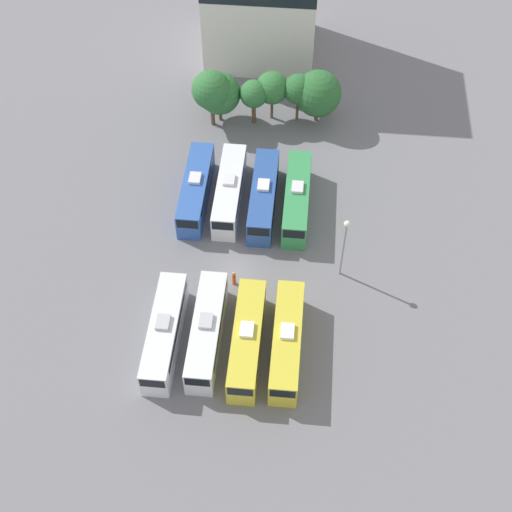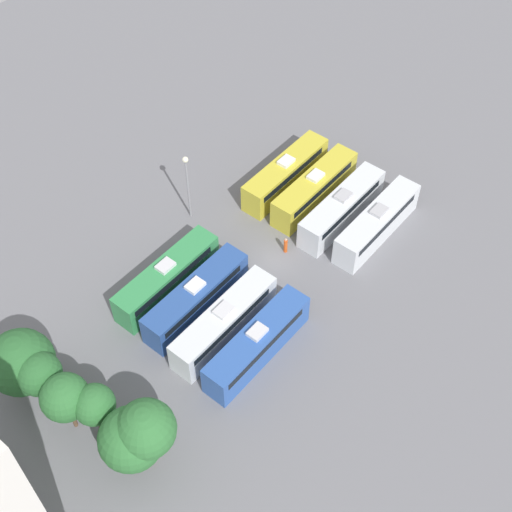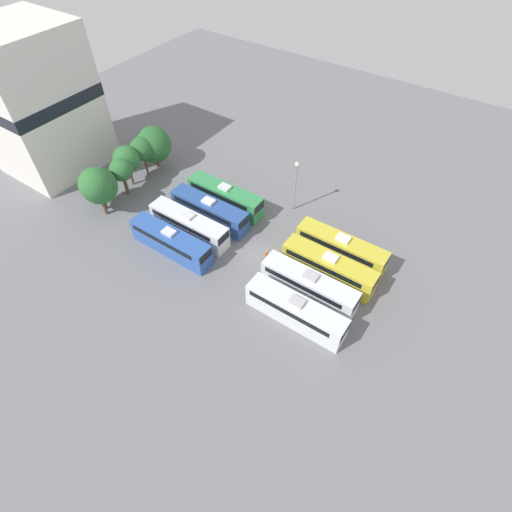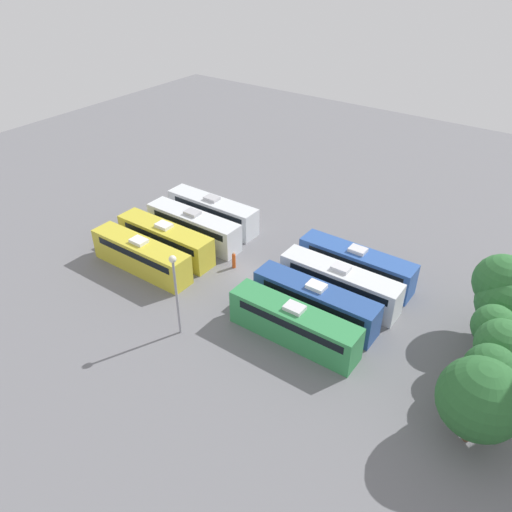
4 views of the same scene
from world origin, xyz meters
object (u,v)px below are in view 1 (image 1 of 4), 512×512
(light_pole, at_px, (345,239))
(tree_5, at_px, (318,93))
(bus_5, at_px, (229,190))
(bus_7, at_px, (297,198))
(bus_4, at_px, (196,189))
(bus_2, at_px, (247,339))
(bus_0, at_px, (165,332))
(tree_4, at_px, (298,89))
(tree_3, at_px, (272,88))
(tree_1, at_px, (219,93))
(bus_3, at_px, (287,341))
(tree_2, at_px, (254,94))
(tree_0, at_px, (211,90))
(bus_1, at_px, (207,330))
(bus_6, at_px, (263,196))
(worker_person, at_px, (234,278))

(light_pole, relative_size, tree_5, 1.16)
(bus_5, bearing_deg, bus_7, -3.23)
(bus_4, height_order, tree_5, tree_5)
(bus_2, distance_m, bus_5, 18.59)
(bus_0, bearing_deg, tree_4, 72.50)
(bus_2, relative_size, tree_3, 1.80)
(bus_0, relative_size, tree_3, 1.80)
(tree_4, bearing_deg, tree_1, -174.73)
(bus_3, distance_m, light_pole, 11.08)
(bus_3, height_order, tree_5, tree_5)
(light_pole, xyz_separation_m, tree_2, (-10.67, 21.73, -1.11))
(bus_7, bearing_deg, tree_0, 129.92)
(bus_1, distance_m, tree_5, 33.03)
(bus_0, distance_m, tree_1, 31.44)
(bus_0, height_order, bus_2, same)
(bus_1, relative_size, tree_4, 1.81)
(bus_1, height_order, tree_0, tree_0)
(bus_0, relative_size, bus_6, 1.00)
(light_pole, xyz_separation_m, tree_1, (-14.66, 21.84, -1.37))
(worker_person, xyz_separation_m, tree_4, (4.68, 24.93, 3.65))
(bus_5, relative_size, tree_2, 1.95)
(bus_0, relative_size, light_pole, 1.47)
(bus_3, bearing_deg, tree_2, 100.90)
(bus_4, height_order, light_pole, light_pole)
(bus_4, relative_size, tree_5, 1.70)
(tree_4, bearing_deg, bus_5, -114.45)
(bus_1, relative_size, bus_6, 1.00)
(tree_4, xyz_separation_m, tree_5, (2.29, 0.11, -0.51))
(worker_person, bearing_deg, bus_6, 79.46)
(bus_1, distance_m, tree_2, 30.86)
(bus_7, relative_size, worker_person, 6.29)
(bus_2, bearing_deg, worker_person, 105.55)
(bus_1, distance_m, tree_1, 31.05)
(bus_0, height_order, tree_2, tree_2)
(tree_3, xyz_separation_m, tree_4, (3.01, -0.08, 0.10))
(light_pole, distance_m, tree_1, 26.34)
(tree_4, bearing_deg, tree_3, 178.43)
(tree_1, bearing_deg, bus_6, -65.18)
(worker_person, bearing_deg, tree_0, 102.54)
(tree_5, bearing_deg, bus_4, -130.65)
(worker_person, distance_m, tree_4, 25.62)
(tree_1, bearing_deg, tree_4, 5.27)
(worker_person, bearing_deg, tree_5, 74.45)
(tree_2, distance_m, tree_3, 2.30)
(bus_4, bearing_deg, bus_1, -78.41)
(tree_4, bearing_deg, tree_5, 2.71)
(bus_0, xyz_separation_m, bus_4, (0.19, 18.03, 0.00))
(worker_person, xyz_separation_m, light_pole, (10.29, 2.25, 4.42))
(tree_3, bearing_deg, bus_4, -116.00)
(tree_4, bearing_deg, bus_7, -86.86)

